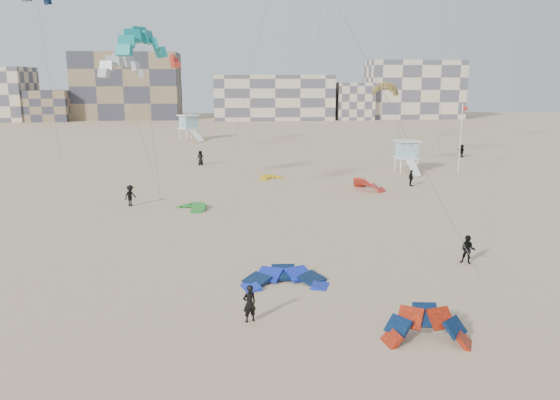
{
  "coord_description": "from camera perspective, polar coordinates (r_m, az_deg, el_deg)",
  "views": [
    {
      "loc": [
        0.0,
        -22.72,
        10.62
      ],
      "look_at": [
        2.23,
        6.0,
        4.28
      ],
      "focal_mm": 35.0,
      "sensor_mm": 36.0,
      "label": 1
    }
  ],
  "objects": [
    {
      "name": "kite_ground_blue",
      "position": [
        29.39,
        0.52,
        -8.77
      ],
      "size": [
        4.43,
        4.67,
        2.24
      ],
      "primitive_type": null,
      "rotation": [
        0.25,
        0.0,
        -0.01
      ],
      "color": "#1A28E4",
      "rests_on": "ground"
    },
    {
      "name": "kite_fly_teal_a",
      "position": [
        43.7,
        -14.24,
        15.37
      ],
      "size": [
        5.72,
        5.71,
        13.69
      ],
      "rotation": [
        0.0,
        0.0,
        0.87
      ],
      "color": "teal",
      "rests_on": "ground"
    },
    {
      "name": "lifeguard_tower_near",
      "position": [
        66.07,
        13.07,
        4.46
      ],
      "size": [
        2.78,
        5.15,
        3.72
      ],
      "rotation": [
        0.0,
        0.0,
        0.06
      ],
      "color": "white",
      "rests_on": "ground"
    },
    {
      "name": "kitesurfer_b",
      "position": [
        34.06,
        19.03,
        -4.93
      ],
      "size": [
        1.06,
        0.99,
        1.73
      ],
      "primitive_type": "imported",
      "rotation": [
        0.0,
        0.0,
        -0.54
      ],
      "color": "black",
      "rests_on": "ground"
    },
    {
      "name": "ground",
      "position": [
        25.08,
        -4.13,
        -12.68
      ],
      "size": [
        320.0,
        320.0,
        0.0
      ],
      "primitive_type": "plane",
      "color": "tan",
      "rests_on": "ground"
    },
    {
      "name": "kite_fly_grey",
      "position": [
        52.17,
        -16.21,
        13.05
      ],
      "size": [
        5.49,
        5.5,
        12.08
      ],
      "rotation": [
        0.0,
        0.0,
        0.59
      ],
      "color": "silver",
      "rests_on": "ground"
    },
    {
      "name": "kite_ground_green",
      "position": [
        46.52,
        -9.21,
        -0.94
      ],
      "size": [
        4.37,
        4.32,
        1.5
      ],
      "primitive_type": null,
      "rotation": [
        0.23,
        0.0,
        -0.96
      ],
      "color": "green",
      "rests_on": "ground"
    },
    {
      "name": "kitesurfer_f",
      "position": [
        81.16,
        18.46,
        4.9
      ],
      "size": [
        0.63,
        1.7,
        1.8
      ],
      "primitive_type": "imported",
      "rotation": [
        0.0,
        0.0,
        -1.51
      ],
      "color": "black",
      "rests_on": "ground"
    },
    {
      "name": "kite_fly_olive",
      "position": [
        64.21,
        10.9,
        11.19
      ],
      "size": [
        3.7,
        9.61,
        9.67
      ],
      "rotation": [
        0.0,
        0.0,
        -0.38
      ],
      "color": "olive",
      "rests_on": "ground"
    },
    {
      "name": "kite_fly_red",
      "position": [
        85.44,
        -10.94,
        13.93
      ],
      "size": [
        4.42,
        5.28,
        13.67
      ],
      "rotation": [
        0.0,
        0.0,
        1.77
      ],
      "color": "red",
      "rests_on": "ground"
    },
    {
      "name": "lifeguard_tower_far",
      "position": [
        100.91,
        -9.52,
        7.48
      ],
      "size": [
        4.42,
        6.78,
        4.51
      ],
      "rotation": [
        0.0,
        0.0,
        0.59
      ],
      "color": "white",
      "rests_on": "ground"
    },
    {
      "name": "kitesurfer_c",
      "position": [
        48.63,
        -15.37,
        0.45
      ],
      "size": [
        1.26,
        1.35,
        1.83
      ],
      "primitive_type": "imported",
      "rotation": [
        0.0,
        0.0,
        0.9
      ],
      "color": "black",
      "rests_on": "ground"
    },
    {
      "name": "kite_ground_orange",
      "position": [
        24.21,
        15.04,
        -14.06
      ],
      "size": [
        3.87,
        3.9,
        3.49
      ],
      "primitive_type": null,
      "rotation": [
        0.8,
        0.0,
        -0.13
      ],
      "color": "red",
      "rests_on": "ground"
    },
    {
      "name": "flagpole",
      "position": [
        66.62,
        18.36,
        6.23
      ],
      "size": [
        0.65,
        0.1,
        7.94
      ],
      "color": "white",
      "rests_on": "ground"
    },
    {
      "name": "condo_mid",
      "position": [
        153.11,
        -0.71,
        10.69
      ],
      "size": [
        32.0,
        16.0,
        12.0
      ],
      "primitive_type": "cube",
      "color": "beige",
      "rests_on": "ground"
    },
    {
      "name": "condo_east",
      "position": [
        162.62,
        13.73,
        11.15
      ],
      "size": [
        26.0,
        14.0,
        16.0
      ],
      "primitive_type": "cube",
      "color": "beige",
      "rests_on": "ground"
    },
    {
      "name": "kite_ground_yellow",
      "position": [
        60.16,
        -0.94,
        2.25
      ],
      "size": [
        3.8,
        3.85,
        1.12
      ],
      "primitive_type": null,
      "rotation": [
        0.18,
        0.0,
        0.56
      ],
      "color": "yellow",
      "rests_on": "ground"
    },
    {
      "name": "kitesurfer_e",
      "position": [
        70.47,
        -8.32,
        4.38
      ],
      "size": [
        1.03,
        0.81,
        1.85
      ],
      "primitive_type": "imported",
      "rotation": [
        0.0,
        0.0,
        -0.28
      ],
      "color": "black",
      "rests_on": "ground"
    },
    {
      "name": "condo_west_b",
      "position": [
        159.57,
        -15.59,
        11.39
      ],
      "size": [
        28.0,
        14.0,
        18.0
      ],
      "primitive_type": "cube",
      "color": "#856F50",
      "rests_on": "ground"
    },
    {
      "name": "kite_ground_red_far",
      "position": [
        54.78,
        9.2,
        1.08
      ],
      "size": [
        5.15,
        5.09,
        3.71
      ],
      "primitive_type": null,
      "rotation": [
        0.69,
        0.0,
        2.04
      ],
      "color": "red",
      "rests_on": "ground"
    },
    {
      "name": "condo_fill_left",
      "position": [
        158.93,
        -23.08,
        9.05
      ],
      "size": [
        12.0,
        10.0,
        8.0
      ],
      "primitive_type": "cube",
      "color": "#856F50",
      "rests_on": "ground"
    },
    {
      "name": "kitesurfer_d",
      "position": [
        57.36,
        13.54,
        2.24
      ],
      "size": [
        0.5,
        1.01,
        1.66
      ],
      "primitive_type": "imported",
      "rotation": [
        0.0,
        0.0,
        1.67
      ],
      "color": "black",
      "rests_on": "ground"
    },
    {
      "name": "kitesurfer_main",
      "position": [
        24.82,
        -3.21,
        -10.74
      ],
      "size": [
        0.75,
        0.63,
        1.74
      ],
      "primitive_type": "imported",
      "rotation": [
        0.0,
        0.0,
        3.55
      ],
      "color": "black",
      "rests_on": "ground"
    },
    {
      "name": "condo_fill_right",
      "position": [
        154.18,
        7.66,
        10.22
      ],
      "size": [
        10.0,
        10.0,
        10.0
      ],
      "primitive_type": "cube",
      "color": "beige",
      "rests_on": "ground"
    }
  ]
}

